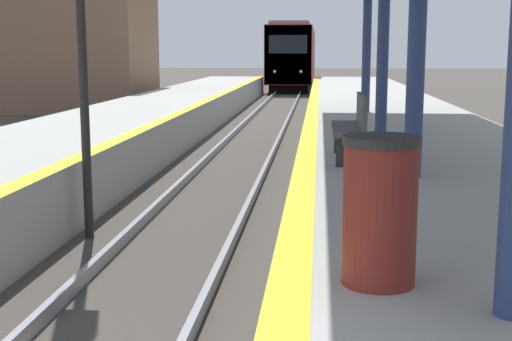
% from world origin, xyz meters
% --- Properties ---
extents(train, '(2.73, 20.18, 4.21)m').
position_xyz_m(train, '(0.00, 48.60, 2.14)').
color(train, black).
rests_on(train, ground).
extents(trash_bin, '(0.51, 0.51, 0.99)m').
position_xyz_m(trash_bin, '(2.24, 2.21, 1.49)').
color(trash_bin, maroon).
rests_on(trash_bin, platform_right).
extents(bench, '(0.44, 1.64, 0.92)m').
position_xyz_m(bench, '(2.30, 7.70, 1.48)').
color(bench, '#4C4C51').
rests_on(bench, platform_right).
extents(station_building, '(11.71, 5.43, 5.57)m').
position_xyz_m(station_building, '(-11.03, 27.21, 2.80)').
color(station_building, brown).
rests_on(station_building, ground).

